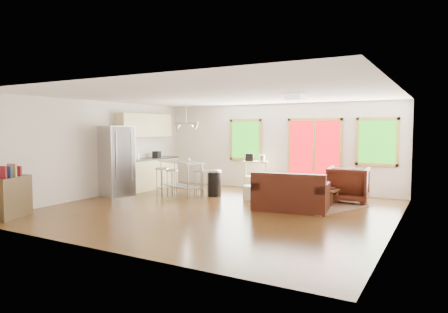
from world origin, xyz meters
The scene contains 29 objects.
floor centered at (0.00, 0.00, -0.01)m, with size 7.50×7.00×0.02m, color #39230E.
ceiling centered at (0.00, 0.00, 2.61)m, with size 7.50×7.00×0.02m, color white.
back_wall centered at (0.00, 3.51, 1.30)m, with size 7.50×0.02×2.60m, color beige.
left_wall centered at (-3.76, 0.00, 1.30)m, with size 0.02×7.00×2.60m, color beige.
right_wall centered at (3.76, 0.00, 1.30)m, with size 0.02×7.00×2.60m, color beige.
front_wall centered at (0.00, -3.51, 1.30)m, with size 7.50×0.02×2.60m, color beige.
window_left centered at (-1.00, 3.46, 1.50)m, with size 1.10×0.05×1.30m.
french_doors centered at (1.20, 3.46, 1.10)m, with size 1.60×0.05×2.10m.
window_right centered at (2.90, 3.46, 1.50)m, with size 1.10×0.05×1.30m.
rug centered at (1.56, 1.65, 0.01)m, with size 2.32×1.78×0.02m, color #455535.
loveseat centered at (1.48, 0.75, 0.35)m, with size 1.75×1.14×0.87m.
coffee_table centered at (1.80, 1.82, 0.33)m, with size 0.99×0.63×0.38m.
armchair centered at (2.39, 2.42, 0.50)m, with size 0.96×0.90×0.99m, color black.
ottoman centered at (1.08, 2.45, 0.22)m, with size 0.65×0.65×0.43m, color black.
pouf centered at (0.13, 1.50, 0.19)m, with size 0.43×0.43×0.38m, color silver.
vase centered at (1.94, 2.01, 0.51)m, with size 0.23×0.23×0.30m.
book centered at (1.99, 1.88, 0.53)m, with size 0.19×0.02×0.26m, color maroon.
cabinets centered at (-3.49, 1.70, 0.93)m, with size 0.64×2.24×2.30m.
refrigerator centered at (-3.34, 0.23, 0.96)m, with size 0.93×0.91×1.92m.
island centered at (-1.93, 1.28, 0.65)m, with size 1.60×1.09×0.94m.
cup centered at (-1.68, 1.30, 1.00)m, with size 0.11×0.09×0.11m, color white.
bar_stool_a centered at (-2.25, 0.84, 0.58)m, with size 0.40×0.40×0.78m.
bar_stool_b centered at (-2.07, 1.04, 0.54)m, with size 0.35×0.35×0.72m.
bar_stool_c centered at (-1.31, 1.23, 0.54)m, with size 0.42×0.42×0.73m.
trash_can centered at (-1.00, 1.53, 0.36)m, with size 0.44×0.44×0.72m.
kitchen_cart centered at (-0.44, 2.97, 0.76)m, with size 0.84×0.69×1.11m.
bookshelf centered at (-3.35, -2.81, 0.44)m, with size 0.71×1.03×1.13m.
ceiling_flush centered at (1.60, 0.60, 2.53)m, with size 0.35×0.35×0.12m, color white.
pendant_light centered at (-1.90, 1.50, 1.90)m, with size 0.80×0.18×0.79m.
Camera 1 is at (4.55, -7.78, 1.85)m, focal length 32.00 mm.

